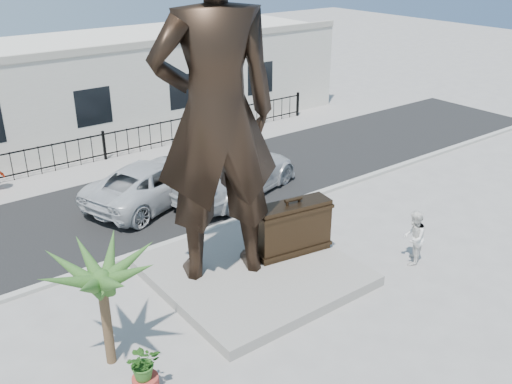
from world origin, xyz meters
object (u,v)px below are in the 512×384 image
statue (216,115)px  tourist (414,238)px  car_white (153,182)px  suitcase (293,228)px

statue → tourist: (4.96, -2.71, -3.92)m
statue → car_white: size_ratio=1.65×
tourist → suitcase: bearing=-69.2°
tourist → car_white: tourist is taller
statue → car_white: statue is taller
tourist → statue: bearing=-58.8°
suitcase → tourist: suitcase is taller
suitcase → tourist: 3.53m
suitcase → statue: bearing=176.5°
suitcase → tourist: size_ratio=1.35×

